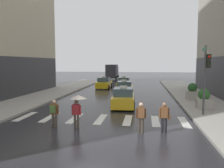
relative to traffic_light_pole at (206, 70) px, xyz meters
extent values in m
plane|color=#26262B|center=(-7.08, -4.76, -3.26)|extent=(160.00, 160.00, 0.00)
cube|color=silver|center=(-12.48, -1.76, -3.25)|extent=(0.50, 2.80, 0.01)
cube|color=silver|center=(-10.68, -1.76, -3.25)|extent=(0.50, 2.80, 0.01)
cube|color=silver|center=(-8.88, -1.76, -3.25)|extent=(0.50, 2.80, 0.01)
cube|color=silver|center=(-7.08, -1.76, -3.25)|extent=(0.50, 2.80, 0.01)
cube|color=silver|center=(-5.28, -1.76, -3.25)|extent=(0.50, 2.80, 0.01)
cube|color=silver|center=(-3.48, -1.76, -3.25)|extent=(0.50, 2.80, 0.01)
cube|color=silver|center=(-1.68, -1.76, -3.25)|extent=(0.50, 2.80, 0.01)
cylinder|color=#47474C|center=(-0.10, 0.00, -0.71)|extent=(0.14, 0.14, 4.80)
cube|color=black|center=(0.12, 0.00, 0.62)|extent=(0.30, 0.26, 0.95)
sphere|color=red|center=(0.12, -0.14, 0.92)|extent=(0.17, 0.17, 0.17)
sphere|color=#28231E|center=(0.12, -0.14, 0.62)|extent=(0.17, 0.17, 0.17)
sphere|color=#28231E|center=(0.12, -0.14, 0.32)|extent=(0.17, 0.17, 0.17)
cube|color=#196638|center=(-0.15, 0.18, 1.44)|extent=(0.04, 0.84, 0.24)
cube|color=gold|center=(-5.99, 2.83, -2.70)|extent=(2.05, 4.59, 0.84)
cube|color=#384C5B|center=(-5.99, 2.73, -1.96)|extent=(1.71, 2.19, 0.64)
cube|color=silver|center=(-5.99, 2.73, -1.55)|extent=(0.61, 0.27, 0.18)
cylinder|color=black|center=(-6.92, 4.13, -2.93)|extent=(0.26, 0.67, 0.66)
cylinder|color=black|center=(-5.21, 4.22, -2.93)|extent=(0.26, 0.67, 0.66)
cylinder|color=black|center=(-6.77, 1.43, -2.93)|extent=(0.26, 0.67, 0.66)
cylinder|color=black|center=(-5.07, 1.53, -2.93)|extent=(0.26, 0.67, 0.66)
cube|color=#F2EAB2|center=(-6.75, 5.06, -2.65)|extent=(0.20, 0.05, 0.14)
cube|color=#F2EAB2|center=(-5.49, 5.13, -2.65)|extent=(0.20, 0.05, 0.14)
cube|color=gold|center=(-6.51, 9.75, -2.70)|extent=(1.97, 4.56, 0.84)
cube|color=#384C5B|center=(-6.50, 9.65, -1.96)|extent=(1.68, 2.16, 0.64)
cube|color=silver|center=(-6.50, 9.65, -1.55)|extent=(0.61, 0.26, 0.18)
cylinder|color=black|center=(-7.41, 11.06, -2.93)|extent=(0.24, 0.67, 0.66)
cylinder|color=black|center=(-5.70, 11.13, -2.93)|extent=(0.24, 0.67, 0.66)
cylinder|color=black|center=(-7.31, 8.37, -2.93)|extent=(0.24, 0.67, 0.66)
cylinder|color=black|center=(-5.60, 8.43, -2.93)|extent=(0.24, 0.67, 0.66)
cube|color=#F2EAB2|center=(-7.22, 11.99, -2.65)|extent=(0.20, 0.05, 0.14)
cube|color=#F2EAB2|center=(-5.96, 12.04, -2.65)|extent=(0.20, 0.05, 0.14)
cube|color=yellow|center=(-10.11, 16.48, -2.70)|extent=(1.81, 4.50, 0.84)
cube|color=#384C5B|center=(-10.11, 16.38, -1.96)|extent=(1.60, 2.10, 0.64)
cube|color=silver|center=(-10.11, 16.38, -1.55)|extent=(0.60, 0.24, 0.18)
cylinder|color=black|center=(-10.97, 17.83, -2.93)|extent=(0.22, 0.66, 0.66)
cylinder|color=black|center=(-9.26, 17.84, -2.93)|extent=(0.22, 0.66, 0.66)
cylinder|color=black|center=(-10.97, 15.13, -2.93)|extent=(0.22, 0.66, 0.66)
cylinder|color=black|center=(-9.26, 15.14, -2.93)|extent=(0.22, 0.66, 0.66)
cube|color=#F2EAB2|center=(-10.75, 18.75, -2.65)|extent=(0.20, 0.04, 0.14)
cube|color=#F2EAB2|center=(-9.49, 18.76, -2.65)|extent=(0.20, 0.04, 0.14)
cube|color=gold|center=(-7.22, 17.05, -2.70)|extent=(1.84, 4.52, 0.84)
cube|color=#384C5B|center=(-7.22, 16.95, -1.96)|extent=(1.62, 2.11, 0.64)
cube|color=silver|center=(-7.22, 16.95, -1.55)|extent=(0.60, 0.25, 0.18)
cylinder|color=black|center=(-8.06, 18.40, -2.93)|extent=(0.23, 0.66, 0.66)
cylinder|color=black|center=(-6.35, 18.39, -2.93)|extent=(0.23, 0.66, 0.66)
cylinder|color=black|center=(-8.09, 15.70, -2.93)|extent=(0.23, 0.66, 0.66)
cylinder|color=black|center=(-6.38, 15.69, -2.93)|extent=(0.23, 0.66, 0.66)
cube|color=#F2EAB2|center=(-7.83, 19.32, -2.65)|extent=(0.20, 0.04, 0.14)
cube|color=#F2EAB2|center=(-6.57, 19.31, -2.65)|extent=(0.20, 0.04, 0.14)
cube|color=#2D2D2D|center=(-11.35, 33.82, -2.61)|extent=(1.92, 6.63, 0.40)
cube|color=silver|center=(-11.40, 37.12, -1.36)|extent=(2.13, 1.84, 2.10)
cube|color=#384C5B|center=(-11.42, 38.04, -0.99)|extent=(1.89, 0.07, 0.95)
cube|color=#2D2D33|center=(-11.33, 32.92, -1.16)|extent=(2.29, 4.84, 2.50)
cylinder|color=black|center=(-12.40, 36.90, -2.81)|extent=(0.30, 0.90, 0.90)
cylinder|color=black|center=(-10.40, 36.93, -2.81)|extent=(0.30, 0.90, 0.90)
cylinder|color=black|center=(-12.32, 32.36, -2.81)|extent=(0.30, 0.90, 0.90)
cylinder|color=black|center=(-10.32, 32.39, -2.81)|extent=(0.30, 0.90, 0.90)
cylinder|color=#473D33|center=(-8.14, -4.09, -2.85)|extent=(0.14, 0.14, 0.82)
cylinder|color=#473D33|center=(-7.96, -4.09, -2.85)|extent=(0.14, 0.14, 0.82)
cube|color=maroon|center=(-8.05, -4.09, -2.14)|extent=(0.36, 0.24, 0.60)
sphere|color=brown|center=(-8.05, -4.09, -1.72)|extent=(0.22, 0.22, 0.22)
cylinder|color=maroon|center=(-8.28, -4.09, -2.19)|extent=(0.09, 0.09, 0.55)
cylinder|color=maroon|center=(-7.82, -4.09, -2.19)|extent=(0.09, 0.09, 0.55)
cylinder|color=#4C4C4C|center=(-7.93, -4.09, -1.84)|extent=(0.02, 0.02, 1.00)
cone|color=gray|center=(-7.93, -4.09, -1.42)|extent=(0.96, 0.96, 0.20)
cylinder|color=#473D33|center=(-9.44, -4.15, -2.85)|extent=(0.14, 0.14, 0.82)
cylinder|color=#473D33|center=(-9.26, -4.15, -2.85)|extent=(0.14, 0.14, 0.82)
cube|color=brown|center=(-9.35, -4.15, -2.14)|extent=(0.36, 0.24, 0.60)
sphere|color=beige|center=(-9.35, -4.15, -1.72)|extent=(0.22, 0.22, 0.22)
cylinder|color=brown|center=(-9.58, -4.15, -2.19)|extent=(0.09, 0.09, 0.55)
cylinder|color=brown|center=(-9.12, -4.15, -2.19)|extent=(0.09, 0.09, 0.55)
cube|color=#4C7233|center=(-9.35, -4.37, -2.12)|extent=(0.28, 0.18, 0.40)
cylinder|color=black|center=(-3.24, -4.17, -2.85)|extent=(0.14, 0.14, 0.82)
cylinder|color=black|center=(-3.06, -4.17, -2.85)|extent=(0.14, 0.14, 0.82)
cube|color=brown|center=(-3.15, -4.17, -2.14)|extent=(0.36, 0.24, 0.60)
sphere|color=#9E7051|center=(-3.15, -4.17, -1.72)|extent=(0.22, 0.22, 0.22)
cylinder|color=brown|center=(-3.38, -4.17, -2.19)|extent=(0.09, 0.09, 0.55)
cylinder|color=brown|center=(-2.92, -4.17, -2.19)|extent=(0.09, 0.09, 0.55)
cube|color=brown|center=(-2.87, -4.17, -2.42)|extent=(0.10, 0.20, 0.28)
cylinder|color=#473D33|center=(-4.47, -4.37, -2.85)|extent=(0.14, 0.14, 0.82)
cylinder|color=#473D33|center=(-4.29, -4.37, -2.85)|extent=(0.14, 0.14, 0.82)
cube|color=brown|center=(-4.38, -4.37, -2.14)|extent=(0.36, 0.24, 0.60)
sphere|color=beige|center=(-4.38, -4.37, -1.72)|extent=(0.22, 0.22, 0.22)
cylinder|color=brown|center=(-4.61, -4.37, -2.19)|extent=(0.09, 0.09, 0.55)
cylinder|color=brown|center=(-4.15, -4.37, -2.19)|extent=(0.09, 0.09, 0.55)
cube|color=#A8A399|center=(0.43, 2.07, -2.71)|extent=(1.10, 1.10, 0.80)
sphere|color=#33662D|center=(0.43, 2.07, -1.96)|extent=(0.90, 0.90, 0.90)
cube|color=#A8A399|center=(0.53, 6.91, -2.71)|extent=(1.10, 1.10, 0.80)
sphere|color=#285628|center=(0.53, 6.91, -1.96)|extent=(0.90, 0.90, 0.90)
camera|label=1|loc=(-4.23, -16.34, 0.51)|focal=36.24mm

